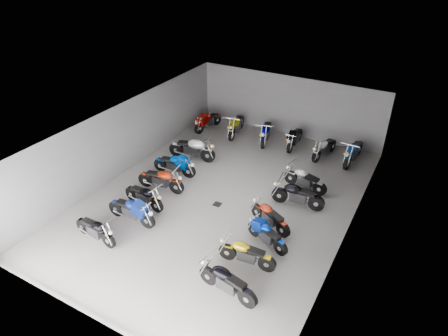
{
  "coord_description": "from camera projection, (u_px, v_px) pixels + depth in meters",
  "views": [
    {
      "loc": [
        6.63,
        -11.77,
        9.54
      ],
      "look_at": [
        -0.35,
        0.68,
        1.0
      ],
      "focal_mm": 32.0,
      "sensor_mm": 36.0,
      "label": 1
    }
  ],
  "objects": [
    {
      "name": "motorcycle_left_d",
      "position": [
        161.0,
        179.0,
        16.77
      ],
      "size": [
        2.15,
        0.5,
        0.94
      ],
      "rotation": [
        0.0,
        0.0,
        -1.44
      ],
      "color": "black",
      "rests_on": "ground"
    },
    {
      "name": "motorcycle_left_b",
      "position": [
        132.0,
        210.0,
        14.92
      ],
      "size": [
        2.16,
        0.42,
        0.95
      ],
      "rotation": [
        0.0,
        0.0,
        -1.58
      ],
      "color": "black",
      "rests_on": "ground"
    },
    {
      "name": "motorcycle_left_e",
      "position": [
        175.0,
        164.0,
        17.86
      ],
      "size": [
        2.1,
        0.47,
        0.92
      ],
      "rotation": [
        0.0,
        0.0,
        -1.47
      ],
      "color": "black",
      "rests_on": "ground"
    },
    {
      "name": "wall_left",
      "position": [
        126.0,
        137.0,
        17.77
      ],
      "size": [
        0.1,
        14.0,
        3.2
      ],
      "primitive_type": "cube",
      "color": "gray",
      "rests_on": "ground"
    },
    {
      "name": "motorcycle_left_a",
      "position": [
        95.0,
        230.0,
        14.04
      ],
      "size": [
        1.97,
        0.44,
        0.86
      ],
      "rotation": [
        0.0,
        0.0,
        -1.67
      ],
      "color": "black",
      "rests_on": "ground"
    },
    {
      "name": "motorcycle_back_c",
      "position": [
        266.0,
        132.0,
        20.63
      ],
      "size": [
        0.76,
        2.27,
        1.02
      ],
      "rotation": [
        0.0,
        0.0,
        3.41
      ],
      "color": "black",
      "rests_on": "ground"
    },
    {
      "name": "motorcycle_right_d",
      "position": [
        270.0,
        216.0,
        14.69
      ],
      "size": [
        1.86,
        0.89,
        0.87
      ],
      "rotation": [
        0.0,
        0.0,
        1.17
      ],
      "color": "black",
      "rests_on": "ground"
    },
    {
      "name": "motorcycle_back_a",
      "position": [
        208.0,
        121.0,
        21.93
      ],
      "size": [
        0.54,
        2.1,
        0.93
      ],
      "rotation": [
        0.0,
        0.0,
        2.98
      ],
      "color": "black",
      "rests_on": "ground"
    },
    {
      "name": "motorcycle_right_c",
      "position": [
        267.0,
        234.0,
        13.86
      ],
      "size": [
        1.78,
        0.76,
        0.82
      ],
      "rotation": [
        0.0,
        0.0,
        1.21
      ],
      "color": "black",
      "rests_on": "ground"
    },
    {
      "name": "motorcycle_left_f",
      "position": [
        192.0,
        149.0,
        19.02
      ],
      "size": [
        2.37,
        0.58,
        1.04
      ],
      "rotation": [
        0.0,
        0.0,
        -1.42
      ],
      "color": "black",
      "rests_on": "ground"
    },
    {
      "name": "motorcycle_right_e",
      "position": [
        297.0,
        195.0,
        15.79
      ],
      "size": [
        2.14,
        0.49,
        0.94
      ],
      "rotation": [
        0.0,
        0.0,
        1.69
      ],
      "color": "black",
      "rests_on": "ground"
    },
    {
      "name": "motorcycle_right_f",
      "position": [
        305.0,
        179.0,
        16.85
      ],
      "size": [
        1.98,
        0.53,
        0.88
      ],
      "rotation": [
        0.0,
        0.0,
        1.39
      ],
      "color": "black",
      "rests_on": "ground"
    },
    {
      "name": "motorcycle_back_f",
      "position": [
        353.0,
        152.0,
        18.76
      ],
      "size": [
        0.51,
        2.34,
        1.03
      ],
      "rotation": [
        0.0,
        0.0,
        3.06
      ],
      "color": "black",
      "rests_on": "ground"
    },
    {
      "name": "motorcycle_back_b",
      "position": [
        236.0,
        125.0,
        21.33
      ],
      "size": [
        0.61,
        2.32,
        1.02
      ],
      "rotation": [
        0.0,
        0.0,
        3.32
      ],
      "color": "black",
      "rests_on": "ground"
    },
    {
      "name": "motorcycle_back_d",
      "position": [
        295.0,
        138.0,
        20.13
      ],
      "size": [
        0.43,
        2.12,
        0.93
      ],
      "rotation": [
        0.0,
        0.0,
        3.18
      ],
      "color": "black",
      "rests_on": "ground"
    },
    {
      "name": "motorcycle_back_e",
      "position": [
        324.0,
        148.0,
        19.23
      ],
      "size": [
        0.63,
        2.08,
        0.92
      ],
      "rotation": [
        0.0,
        0.0,
        2.92
      ],
      "color": "black",
      "rests_on": "ground"
    },
    {
      "name": "motorcycle_right_a",
      "position": [
        227.0,
        282.0,
        11.91
      ],
      "size": [
        2.1,
        0.51,
        0.93
      ],
      "rotation": [
        0.0,
        0.0,
        1.43
      ],
      "color": "black",
      "rests_on": "ground"
    },
    {
      "name": "wall_right",
      "position": [
        351.0,
        201.0,
        13.57
      ],
      "size": [
        0.1,
        14.0,
        3.2
      ],
      "primitive_type": "cube",
      "color": "gray",
      "rests_on": "ground"
    },
    {
      "name": "motorcycle_right_b",
      "position": [
        246.0,
        253.0,
        13.0
      ],
      "size": [
        1.99,
        0.45,
        0.88
      ],
      "rotation": [
        0.0,
        0.0,
        1.67
      ],
      "color": "black",
      "rests_on": "ground"
    },
    {
      "name": "ceiling",
      "position": [
        223.0,
        127.0,
        14.84
      ],
      "size": [
        10.0,
        14.0,
        0.04
      ],
      "primitive_type": "cube",
      "color": "black",
      "rests_on": "wall_back"
    },
    {
      "name": "motorcycle_left_c",
      "position": [
        144.0,
        196.0,
        15.79
      ],
      "size": [
        2.0,
        0.45,
        0.88
      ],
      "rotation": [
        0.0,
        0.0,
        -1.68
      ],
      "color": "black",
      "rests_on": "ground"
    },
    {
      "name": "drain_grate",
      "position": [
        217.0,
        204.0,
        16.12
      ],
      "size": [
        0.32,
        0.32,
        0.01
      ],
      "primitive_type": "cube",
      "color": "black",
      "rests_on": "ground"
    },
    {
      "name": "ground",
      "position": [
        223.0,
        198.0,
        16.49
      ],
      "size": [
        14.0,
        14.0,
        0.0
      ],
      "primitive_type": "plane",
      "color": "#9D9A95",
      "rests_on": "ground"
    },
    {
      "name": "wall_back",
      "position": [
        289.0,
        106.0,
        20.91
      ],
      "size": [
        10.0,
        0.1,
        3.2
      ],
      "primitive_type": "cube",
      "color": "gray",
      "rests_on": "ground"
    }
  ]
}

